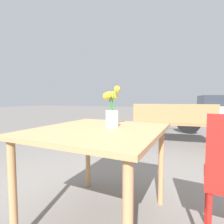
# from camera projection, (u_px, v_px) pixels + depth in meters

# --- Properties ---
(ground_plane) EXTENTS (40.00, 40.00, 0.00)m
(ground_plane) POSITION_uv_depth(u_px,v_px,m) (100.00, 221.00, 1.37)
(ground_plane) COLOR slate
(table_front) EXTENTS (0.94, 1.03, 0.73)m
(table_front) POSITION_uv_depth(u_px,v_px,m) (99.00, 140.00, 1.32)
(table_front) COLOR tan
(table_front) RESTS_ON ground_plane
(flower_vase) EXTENTS (0.14, 0.14, 0.32)m
(flower_vase) POSITION_uv_depth(u_px,v_px,m) (112.00, 113.00, 1.37)
(flower_vase) COLOR silver
(flower_vase) RESTS_ON table_front
(bench_near) EXTENTS (1.78, 0.58, 0.85)m
(bench_near) POSITION_uv_depth(u_px,v_px,m) (174.00, 122.00, 3.71)
(bench_near) COLOR #9E7047
(bench_near) RESTS_ON ground_plane
(bicycle) EXTENTS (1.58, 0.49, 0.76)m
(bicycle) POSITION_uv_depth(u_px,v_px,m) (171.00, 120.00, 5.10)
(bicycle) COLOR black
(bicycle) RESTS_ON ground_plane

